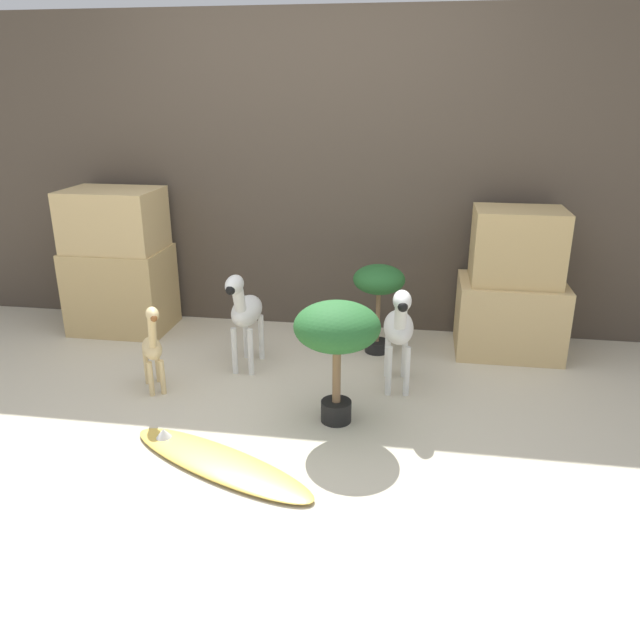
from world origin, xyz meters
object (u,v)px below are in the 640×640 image
Objects in this scene: zebra_right at (399,326)px; potted_palm_front at (379,286)px; potted_palm_back at (337,332)px; surfboard at (218,462)px; zebra_left at (245,310)px; giraffe_figurine at (152,346)px.

zebra_right reaches higher than potted_palm_front.
potted_palm_back reaches higher than surfboard.
potted_palm_back is (-0.30, -0.44, 0.12)m from zebra_right.
potted_palm_front is 0.99m from potted_palm_back.
surfboard is (-0.50, -0.51, -0.50)m from potted_palm_back.
zebra_left is 1.17× the size of giraffe_figurine.
potted_palm_front is 0.91× the size of potted_palm_back.
zebra_right is 1.30m from surfboard.
potted_palm_front reaches higher than surfboard.
surfboard is at bearing -130.39° from zebra_right.
potted_palm_front is 1.69m from surfboard.
zebra_left is 1.00× the size of potted_palm_back.
zebra_right and zebra_left have the same top height.
potted_palm_front is (-0.16, 0.54, 0.07)m from zebra_right.
zebra_left is at bearing 171.88° from zebra_right.
surfboard is at bearing -113.58° from potted_palm_front.
potted_palm_back is 0.61× the size of surfboard.
surfboard is at bearing -134.58° from potted_palm_back.
zebra_right is at bearing 49.61° from surfboard.
potted_palm_back is 0.87m from surfboard.
zebra_right reaches higher than surfboard.
potted_palm_back reaches higher than giraffe_figurine.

